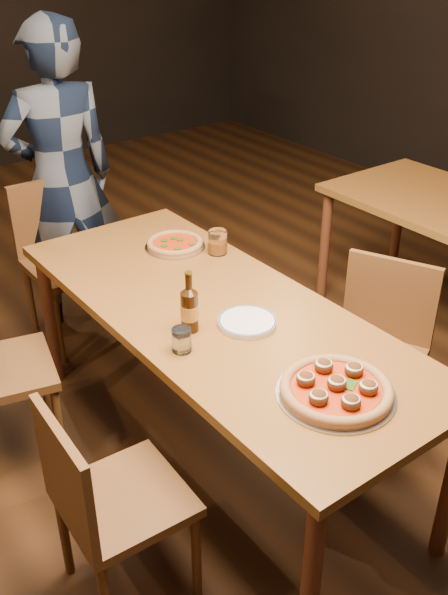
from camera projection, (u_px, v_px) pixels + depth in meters
ground at (217, 450)px, 2.99m from camera, size 9.00×9.00×0.00m
room_shell at (214, 4)px, 2.07m from camera, size 9.00×9.00×9.00m
table_main at (217, 323)px, 2.66m from camera, size 0.80×2.00×0.75m
chair_main_nw at (124, 498)px, 2.19m from camera, size 0.41×0.41×0.85m
chair_main_sw at (1, 369)px, 2.78m from camera, size 0.50×0.50×0.90m
chair_main_e at (372, 359)px, 2.86m from camera, size 0.54×0.54×0.87m
chair_end at (70, 264)px, 3.58m from camera, size 0.44×0.44×0.93m
pizza_meatball at (336, 389)px, 2.13m from camera, size 0.39×0.39×0.07m
pizza_margherita at (175, 244)px, 3.10m from camera, size 0.28×0.28×0.04m
plate_stack at (247, 322)px, 2.51m from camera, size 0.22×0.22×0.02m
beer_bottle at (189, 310)px, 2.44m from camera, size 0.07×0.07×0.24m
water_glass at (182, 340)px, 2.34m from camera, size 0.07×0.07×0.09m
amber_glass at (218, 242)px, 3.03m from camera, size 0.09×0.09×0.11m
diner at (61, 180)px, 3.61m from camera, size 0.66×0.47×1.71m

